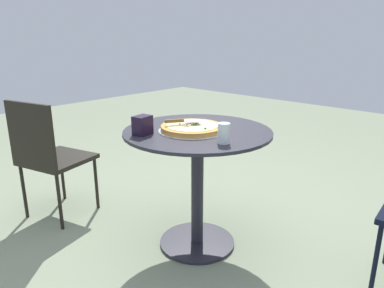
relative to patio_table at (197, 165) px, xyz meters
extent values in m
plane|color=gray|center=(0.00, 0.00, -0.54)|extent=(10.00, 10.00, 0.00)
cylinder|color=#24242C|center=(0.00, 0.00, 0.21)|extent=(0.87, 0.87, 0.02)
cylinder|color=#24242C|center=(0.00, 0.00, -0.16)|extent=(0.08, 0.08, 0.72)
cylinder|color=#24242C|center=(0.00, 0.00, -0.53)|extent=(0.47, 0.47, 0.02)
cylinder|color=silver|center=(-0.03, 0.01, 0.22)|extent=(0.39, 0.39, 0.00)
cylinder|color=gold|center=(-0.03, 0.01, 0.23)|extent=(0.36, 0.36, 0.03)
cylinder|color=#F0E499|center=(-0.03, 0.01, 0.25)|extent=(0.30, 0.30, 0.00)
sphere|color=beige|center=(-0.06, 0.00, 0.25)|extent=(0.02, 0.02, 0.02)
sphere|color=#236933|center=(-0.02, -0.01, 0.25)|extent=(0.02, 0.02, 0.02)
sphere|color=#F4E5C9|center=(-0.08, 0.07, 0.25)|extent=(0.02, 0.02, 0.02)
sphere|color=#316C1E|center=(-0.05, -0.11, 0.25)|extent=(0.01, 0.01, 0.01)
sphere|color=beige|center=(-0.08, 0.03, 0.25)|extent=(0.02, 0.02, 0.02)
sphere|color=silver|center=(-0.08, 0.00, 0.25)|extent=(0.02, 0.02, 0.02)
cube|color=silver|center=(-0.02, 0.03, 0.27)|extent=(0.13, 0.12, 0.00)
cube|color=brown|center=(-0.11, 0.08, 0.27)|extent=(0.10, 0.07, 0.02)
cylinder|color=white|center=(-0.11, -0.27, 0.27)|extent=(0.06, 0.06, 0.11)
cube|color=black|center=(-0.28, 0.16, 0.27)|extent=(0.11, 0.09, 0.11)
cube|color=black|center=(-0.37, 1.02, -0.11)|extent=(0.51, 0.51, 0.03)
cube|color=black|center=(-0.56, 0.97, 0.12)|extent=(0.13, 0.41, 0.43)
cylinder|color=black|center=(-0.25, 1.24, -0.33)|extent=(0.02, 0.02, 0.41)
cylinder|color=black|center=(-0.15, 0.89, -0.33)|extent=(0.02, 0.02, 0.41)
cylinder|color=black|center=(-0.59, 1.14, -0.33)|extent=(0.02, 0.02, 0.41)
cylinder|color=black|center=(-0.50, 0.80, -0.33)|extent=(0.02, 0.02, 0.41)
cylinder|color=black|center=(0.23, -0.98, -0.33)|extent=(0.02, 0.02, 0.42)
camera|label=1|loc=(-1.52, -1.36, 0.76)|focal=33.91mm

